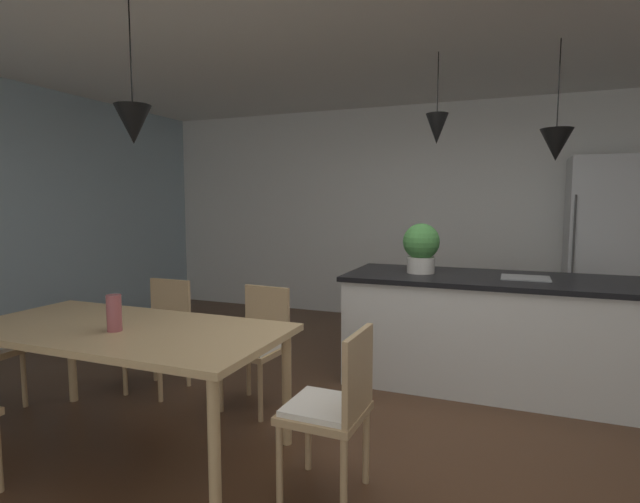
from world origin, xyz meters
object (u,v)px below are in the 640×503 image
object	(u,v)px
dining_table	(124,338)
kitchen_island	(487,330)
chair_kitchen_end	(334,406)
vase_on_dining_table	(114,313)
chair_far_left	(161,331)
chair_far_right	(258,342)
refrigerator	(604,252)
potted_plant_on_island	(421,246)

from	to	relation	value
dining_table	kitchen_island	world-z (taller)	kitchen_island
dining_table	chair_kitchen_end	size ratio (longest dim) A/B	2.24
vase_on_dining_table	chair_far_left	bearing A→B (deg)	116.19
chair_far_right	refrigerator	size ratio (longest dim) A/B	0.44
kitchen_island	refrigerator	world-z (taller)	refrigerator
kitchen_island	refrigerator	distance (m)	2.07
dining_table	kitchen_island	size ratio (longest dim) A/B	0.86
chair_far_left	potted_plant_on_island	xyz separation A→B (m)	(1.88, 1.05, 0.65)
refrigerator	chair_far_left	bearing A→B (deg)	-141.85
refrigerator	vase_on_dining_table	world-z (taller)	refrigerator
chair_kitchen_end	vase_on_dining_table	size ratio (longest dim) A/B	4.08
chair_far_left	kitchen_island	size ratio (longest dim) A/B	0.38
refrigerator	vase_on_dining_table	xyz separation A→B (m)	(-3.03, -3.67, -0.12)
chair_far_left	kitchen_island	distance (m)	2.64
refrigerator	vase_on_dining_table	bearing A→B (deg)	-129.51
chair_far_left	refrigerator	xyz separation A→B (m)	(3.49, 2.74, 0.51)
chair_kitchen_end	chair_far_left	size ratio (longest dim) A/B	1.00
chair_far_right	potted_plant_on_island	distance (m)	1.59
chair_far_left	vase_on_dining_table	bearing A→B (deg)	-63.81
chair_kitchen_end	vase_on_dining_table	bearing A→B (deg)	-176.10
dining_table	chair_far_left	size ratio (longest dim) A/B	2.24
chair_kitchen_end	kitchen_island	xyz separation A→B (m)	(0.65, 1.89, -0.01)
kitchen_island	potted_plant_on_island	xyz separation A→B (m)	(-0.55, -0.00, 0.67)
chair_kitchen_end	chair_far_left	distance (m)	1.97
chair_far_left	potted_plant_on_island	distance (m)	2.25
dining_table	chair_far_left	world-z (taller)	chair_far_left
chair_far_left	potted_plant_on_island	world-z (taller)	potted_plant_on_island
chair_kitchen_end	potted_plant_on_island	world-z (taller)	potted_plant_on_island
chair_far_left	chair_kitchen_end	bearing A→B (deg)	-25.35
chair_far_right	potted_plant_on_island	world-z (taller)	potted_plant_on_island
refrigerator	dining_table	bearing A→B (deg)	-130.43
chair_far_right	vase_on_dining_table	bearing A→B (deg)	-114.28
dining_table	potted_plant_on_island	bearing A→B (deg)	52.65
chair_far_right	chair_far_left	bearing A→B (deg)	179.99
kitchen_island	refrigerator	bearing A→B (deg)	57.92
chair_far_left	kitchen_island	world-z (taller)	kitchen_island
refrigerator	potted_plant_on_island	bearing A→B (deg)	-133.55
chair_kitchen_end	potted_plant_on_island	distance (m)	2.00
dining_table	potted_plant_on_island	world-z (taller)	potted_plant_on_island
dining_table	vase_on_dining_table	world-z (taller)	vase_on_dining_table
dining_table	vase_on_dining_table	xyz separation A→B (m)	(0.02, -0.09, 0.17)
potted_plant_on_island	vase_on_dining_table	bearing A→B (deg)	-125.64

